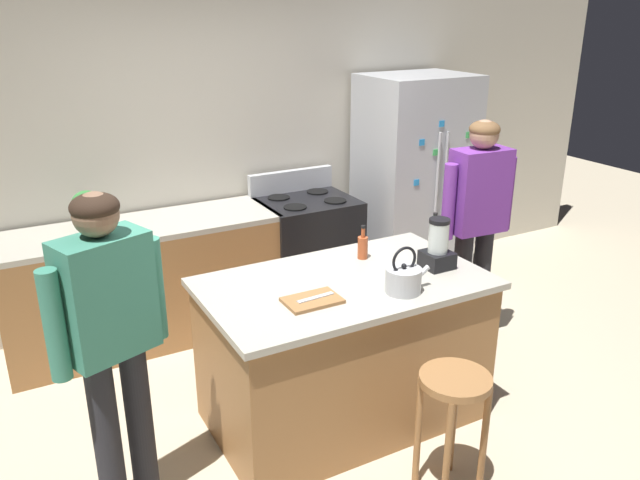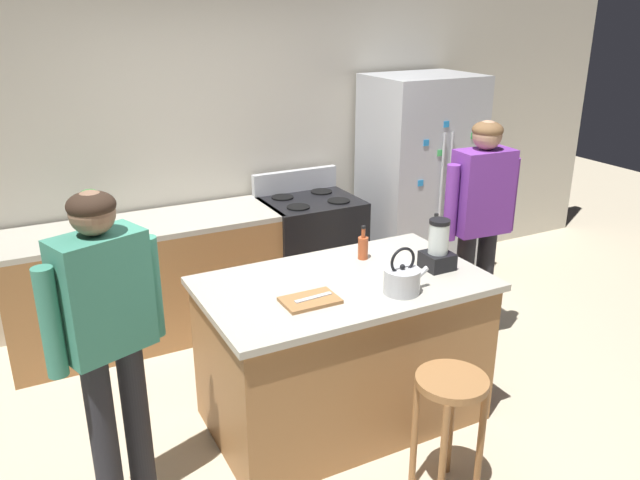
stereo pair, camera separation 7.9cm
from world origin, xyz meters
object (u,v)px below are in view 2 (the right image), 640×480
at_px(refrigerator, 418,183).
at_px(blender_appliance, 438,248).
at_px(stove_range, 310,251).
at_px(person_by_island_left, 107,328).
at_px(cutting_board, 310,300).
at_px(chef_knife, 313,297).
at_px(person_by_sink_right, 480,214).
at_px(tea_kettle, 402,280).
at_px(bottle_cooking_sauce, 363,247).
at_px(kitchen_island, 343,350).
at_px(bar_stool, 450,405).
at_px(bottle_olive_oil, 435,240).
at_px(potted_plant, 91,207).

height_order(refrigerator, blender_appliance, refrigerator).
height_order(refrigerator, stove_range, refrigerator).
xyz_separation_m(person_by_island_left, cutting_board, (1.03, -0.02, -0.08)).
bearing_deg(chef_knife, person_by_sink_right, 14.06).
bearing_deg(tea_kettle, bottle_cooking_sauce, 82.80).
bearing_deg(cutting_board, chef_knife, 0.00).
distance_m(person_by_island_left, bottle_cooking_sauce, 1.64).
bearing_deg(blender_appliance, kitchen_island, 170.56).
distance_m(bar_stool, tea_kettle, 0.71).
relative_size(bottle_olive_oil, cutting_board, 0.92).
xyz_separation_m(bar_stool, tea_kettle, (0.06, 0.54, 0.46)).
height_order(person_by_island_left, bar_stool, person_by_island_left).
bearing_deg(bar_stool, person_by_island_left, 155.16).
distance_m(bottle_cooking_sauce, tea_kettle, 0.53).
distance_m(kitchen_island, person_by_sink_right, 1.45).
distance_m(bottle_olive_oil, chef_knife, 1.01).
bearing_deg(person_by_island_left, bar_stool, -24.84).
xyz_separation_m(kitchen_island, cutting_board, (-0.30, -0.16, 0.47)).
bearing_deg(person_by_island_left, kitchen_island, 5.94).
bearing_deg(tea_kettle, bottle_olive_oil, 36.61).
bearing_deg(chef_knife, potted_plant, 112.73).
distance_m(tea_kettle, chef_knife, 0.50).
height_order(stove_range, blender_appliance, blender_appliance).
height_order(bar_stool, potted_plant, potted_plant).
xyz_separation_m(refrigerator, person_by_sink_right, (-0.30, -1.15, 0.09)).
distance_m(person_by_sink_right, blender_appliance, 0.84).
relative_size(refrigerator, tea_kettle, 6.75).
height_order(person_by_island_left, blender_appliance, person_by_island_left).
xyz_separation_m(kitchen_island, chef_knife, (-0.28, -0.16, 0.48)).
relative_size(blender_appliance, bottle_cooking_sauce, 1.42).
bearing_deg(person_by_sink_right, refrigerator, 75.26).
bearing_deg(bottle_cooking_sauce, refrigerator, 43.51).
height_order(person_by_sink_right, bottle_olive_oil, person_by_sink_right).
bearing_deg(person_by_sink_right, bottle_cooking_sauce, -173.65).
height_order(kitchen_island, bottle_cooking_sauce, bottle_cooking_sauce).
bearing_deg(stove_range, chef_knife, -116.00).
bearing_deg(person_by_sink_right, stove_range, 122.72).
bearing_deg(potted_plant, kitchen_island, -53.72).
xyz_separation_m(potted_plant, bottle_cooking_sauce, (1.41, -1.31, -0.09)).
xyz_separation_m(refrigerator, chef_knife, (-1.87, -1.66, 0.01)).
bearing_deg(chef_knife, bottle_olive_oil, 9.95).
bearing_deg(blender_appliance, bar_stool, -121.13).
height_order(refrigerator, cutting_board, refrigerator).
relative_size(refrigerator, cutting_board, 6.20).
distance_m(potted_plant, chef_knife, 1.92).
relative_size(bar_stool, blender_appliance, 2.26).
distance_m(blender_appliance, bottle_cooking_sauce, 0.46).
relative_size(refrigerator, person_by_sink_right, 1.11).
bearing_deg(cutting_board, stove_range, 63.46).
relative_size(person_by_sink_right, blender_appliance, 5.46).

